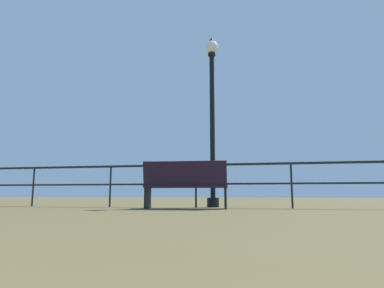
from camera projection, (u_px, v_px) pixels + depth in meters
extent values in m
cube|color=black|center=(196.00, 165.00, 7.66)|extent=(21.03, 0.05, 0.05)
cube|color=black|center=(196.00, 184.00, 7.59)|extent=(21.03, 0.04, 0.04)
cylinder|color=black|center=(33.00, 187.00, 8.43)|extent=(0.04, 0.04, 0.97)
cylinder|color=black|center=(110.00, 187.00, 8.01)|extent=(0.04, 0.04, 0.97)
cylinder|color=black|center=(196.00, 186.00, 7.59)|extent=(0.04, 0.04, 0.97)
cylinder|color=black|center=(292.00, 186.00, 7.17)|extent=(0.04, 0.04, 0.97)
cube|color=black|center=(186.00, 187.00, 7.04)|extent=(1.77, 0.59, 0.05)
cube|color=black|center=(184.00, 174.00, 6.87)|extent=(1.75, 0.25, 0.52)
cube|color=black|center=(226.00, 198.00, 6.90)|extent=(0.07, 0.43, 0.46)
cube|color=black|center=(226.00, 180.00, 7.14)|extent=(0.06, 0.34, 0.04)
cube|color=black|center=(148.00, 198.00, 7.12)|extent=(0.07, 0.43, 0.46)
cube|color=black|center=(150.00, 181.00, 7.36)|extent=(0.06, 0.34, 0.04)
cylinder|color=black|center=(213.00, 202.00, 7.78)|extent=(0.28, 0.28, 0.22)
cylinder|color=black|center=(212.00, 124.00, 8.06)|extent=(0.12, 0.12, 3.50)
cylinder|color=black|center=(212.00, 55.00, 8.32)|extent=(0.19, 0.19, 0.06)
sphere|color=white|center=(212.00, 47.00, 8.35)|extent=(0.33, 0.33, 0.33)
cone|color=black|center=(212.00, 39.00, 8.38)|extent=(0.14, 0.14, 0.10)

